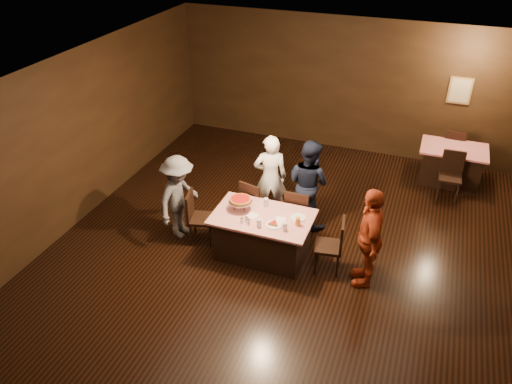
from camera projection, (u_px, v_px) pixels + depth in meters
room at (285, 161)px, 6.67m from camera, size 10.00×10.04×3.02m
main_table at (262, 235)px, 8.18m from camera, size 1.60×1.00×0.77m
back_table at (451, 165)px, 10.25m from camera, size 1.30×0.90×0.77m
chair_far_left at (256, 203)px, 8.85m from camera, size 0.51×0.51×0.95m
chair_far_right at (299, 212)px, 8.61m from camera, size 0.43×0.43×0.95m
chair_end_left at (202, 218)px, 8.46m from camera, size 0.51×0.51×0.95m
chair_end_right at (329, 245)px, 7.81m from camera, size 0.48×0.48×0.95m
chair_back_near at (450, 177)px, 9.65m from camera, size 0.43×0.43×0.95m
chair_back_far at (453, 149)px, 10.69m from camera, size 0.44×0.44×0.95m
diner_white_jacket at (270, 177)px, 8.93m from camera, size 0.70×0.59×1.65m
diner_navy_hoodie at (308, 183)px, 8.76m from camera, size 0.98×0.89×1.64m
diner_grey_knit at (179, 197)px, 8.48m from camera, size 0.67×1.04×1.53m
diner_red_shirt at (369, 237)px, 7.39m from camera, size 0.65×1.05×1.66m
pizza_stand at (240, 200)px, 8.04m from camera, size 0.38×0.38×0.22m
plate_with_slice at (274, 224)px, 7.75m from camera, size 0.25×0.25×0.06m
plate_empty at (298, 217)px, 7.93m from camera, size 0.25×0.25×0.01m
glass_front_left at (259, 223)px, 7.69m from camera, size 0.08×0.08×0.14m
glass_front_right at (285, 227)px, 7.61m from camera, size 0.08×0.08×0.14m
glass_amber at (298, 222)px, 7.72m from camera, size 0.08×0.08×0.14m
glass_back at (266, 202)px, 8.20m from camera, size 0.08×0.08×0.14m
condiments at (246, 221)px, 7.78m from camera, size 0.17×0.10×0.09m
napkin_center at (280, 220)px, 7.89m from camera, size 0.19×0.19×0.01m
napkin_left at (253, 216)px, 7.98m from camera, size 0.21×0.21×0.01m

